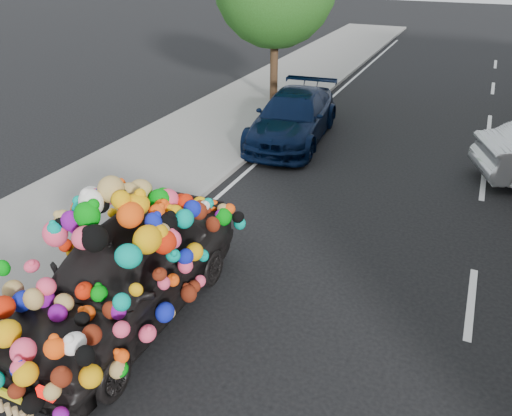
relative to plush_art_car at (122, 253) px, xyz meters
The scene contains 6 objects.
ground 3.03m from the plush_art_car, 61.53° to the left, with size 100.00×100.00×0.00m, color black.
sidewalk 4.00m from the plush_art_car, 140.08° to the left, with size 4.00×60.00×0.12m, color gray.
kerb 2.87m from the plush_art_car, 112.16° to the left, with size 0.15×60.00×0.13m, color gray.
lane_markings 5.64m from the plush_art_car, 26.60° to the left, with size 6.00×50.00×0.01m, color silver, non-canonical shape.
plush_art_car is the anchor object (origin of this frame).
navy_sedan 8.52m from the plush_art_car, 92.82° to the left, with size 1.96×4.82×1.40m, color black.
Camera 1 is at (3.03, -7.36, 5.20)m, focal length 35.00 mm.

